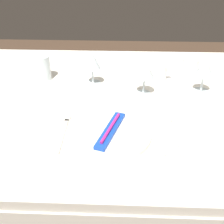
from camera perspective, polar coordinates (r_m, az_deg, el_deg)
ground_plane at (r=1.67m, az=-0.77°, el=-19.80°), size 6.00×6.00×0.00m
dining_table at (r=1.22m, az=-0.99°, el=-0.42°), size 1.80×1.11×0.74m
dinner_plate at (r=0.95m, az=-0.29°, el=-4.40°), size 0.27×0.27×0.02m
toothbrush_package at (r=0.94m, az=-0.29°, el=-3.59°), size 0.10×0.21×0.02m
fork_outer at (r=0.99m, az=-9.63°, el=-3.72°), size 0.02×0.22×0.00m
dinner_knife at (r=0.97m, az=9.62°, el=-4.46°), size 0.02×0.23×0.00m
spoon_soup at (r=1.00m, az=11.49°, el=-3.56°), size 0.03×0.23×0.01m
spoon_dessert at (r=1.01m, az=12.91°, el=-3.49°), size 0.03×0.22×0.01m
saucer_left at (r=1.45m, az=15.21°, el=7.75°), size 0.14×0.14×0.01m
coffee_cup_left at (r=1.43m, az=15.48°, el=9.08°), size 0.10×0.08×0.06m
saucer_right at (r=1.34m, az=9.14°, el=6.45°), size 0.13×0.13×0.01m
coffee_cup_right at (r=1.32m, az=9.35°, el=7.93°), size 0.10×0.08×0.07m
wine_glass_centre at (r=1.24m, az=18.03°, el=8.10°), size 0.07×0.07×0.15m
wine_glass_left at (r=1.25m, az=-3.99°, el=9.86°), size 0.07×0.07×0.15m
wine_glass_right at (r=1.17m, az=6.55°, el=8.04°), size 0.08×0.08×0.14m
drink_tumbler at (r=1.35m, az=-13.74°, el=8.30°), size 0.07×0.07×0.11m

